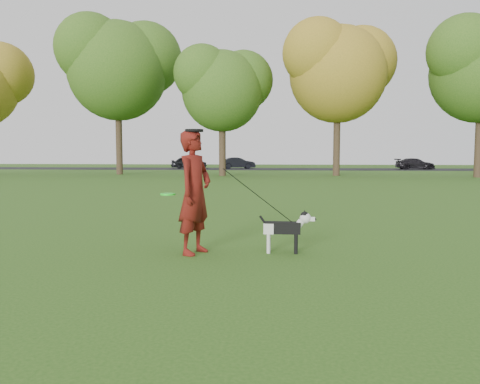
# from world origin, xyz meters

# --- Properties ---
(ground) EXTENTS (120.00, 120.00, 0.00)m
(ground) POSITION_xyz_m (0.00, 0.00, 0.00)
(ground) COLOR #285116
(ground) RESTS_ON ground
(road) EXTENTS (120.00, 7.00, 0.02)m
(road) POSITION_xyz_m (0.00, 40.00, 0.01)
(road) COLOR black
(road) RESTS_ON ground
(man) EXTENTS (0.68, 0.82, 1.93)m
(man) POSITION_xyz_m (-0.98, 0.03, 0.97)
(man) COLOR #5F130D
(man) RESTS_ON ground
(dog) EXTENTS (0.90, 0.18, 0.68)m
(dog) POSITION_xyz_m (0.45, 0.20, 0.42)
(dog) COLOR black
(dog) RESTS_ON ground
(car_left) EXTENTS (3.84, 2.07, 1.24)m
(car_left) POSITION_xyz_m (-9.41, 40.00, 0.64)
(car_left) COLOR black
(car_left) RESTS_ON road
(car_mid) EXTENTS (3.69, 2.22, 1.15)m
(car_mid) POSITION_xyz_m (-4.41, 40.00, 0.59)
(car_mid) COLOR black
(car_mid) RESTS_ON road
(car_right) EXTENTS (3.87, 1.89, 1.08)m
(car_right) POSITION_xyz_m (13.03, 40.00, 0.56)
(car_right) COLOR black
(car_right) RESTS_ON road
(man_held_items) EXTENTS (2.06, 0.44, 1.48)m
(man_held_items) POSITION_xyz_m (0.00, 0.08, 0.91)
(man_held_items) COLOR #20FF26
(man_held_items) RESTS_ON ground
(tree_row) EXTENTS (51.74, 8.86, 12.01)m
(tree_row) POSITION_xyz_m (-1.43, 26.07, 7.41)
(tree_row) COLOR #38281C
(tree_row) RESTS_ON ground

